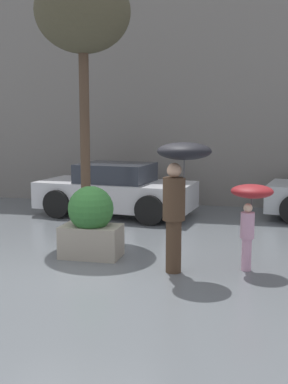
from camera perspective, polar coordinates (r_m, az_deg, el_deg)
ground_plane at (r=7.67m, az=-8.26°, el=-9.33°), size 40.00×40.00×0.00m
building_facade at (r=13.58m, az=1.61°, el=11.30°), size 18.00×0.30×6.00m
planter_box at (r=8.29m, az=-6.30°, el=-3.62°), size 1.02×0.78×1.23m
person_adult at (r=7.26m, az=4.25°, el=1.56°), size 0.82×0.82×2.02m
person_child at (r=7.64m, az=12.53°, el=-1.28°), size 0.66×0.66×1.35m
parked_car_near at (r=11.95m, az=-3.33°, el=0.15°), size 3.99×2.25×1.28m
street_tree at (r=10.23m, az=-7.28°, el=20.11°), size 1.91×1.91×5.29m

